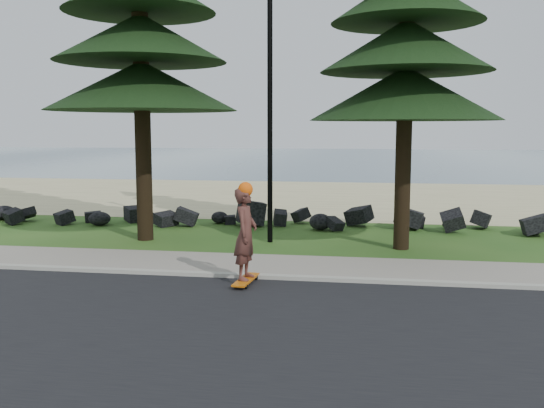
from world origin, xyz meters
name	(u,v)px	position (x,y,z in m)	size (l,w,h in m)	color
ground	(247,268)	(0.00, 0.00, 0.00)	(160.00, 160.00, 0.00)	#245019
road	(187,336)	(0.00, -4.50, 0.01)	(160.00, 7.00, 0.02)	black
kerb	(238,276)	(0.00, -0.90, 0.05)	(160.00, 0.20, 0.10)	#AFAD9E
sidewalk	(249,265)	(0.00, 0.20, 0.04)	(160.00, 2.00, 0.08)	gray
beach_sand	(310,196)	(0.00, 14.50, 0.01)	(160.00, 15.00, 0.01)	tan
ocean	(343,158)	(0.00, 51.00, 0.00)	(160.00, 58.00, 0.01)	#385A6C
seawall_boulders	(282,228)	(0.00, 5.60, 0.00)	(60.00, 2.40, 1.10)	black
lamp_post	(270,89)	(0.00, 3.20, 4.13)	(0.25, 0.14, 8.14)	black
skateboarder	(246,234)	(0.26, -1.40, 1.02)	(0.49, 1.11, 2.04)	#D0630C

